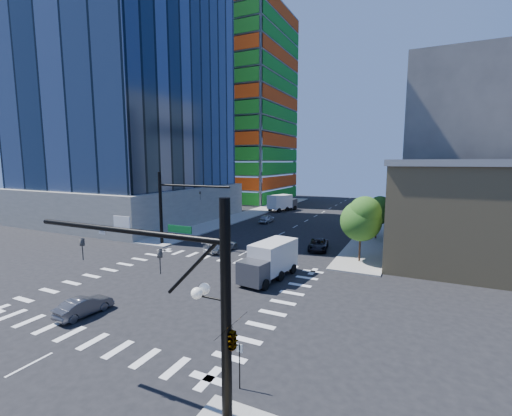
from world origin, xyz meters
The scene contains 19 objects.
ground centered at (0.00, 0.00, 0.00)m, with size 160.00×160.00×0.00m, color black.
road_markings centered at (0.00, 0.00, 0.01)m, with size 20.00×20.00×0.01m, color silver.
sidewalk_ne centered at (12.50, 40.00, 0.07)m, with size 5.00×60.00×0.15m, color gray.
sidewalk_nw centered at (-12.50, 40.00, 0.07)m, with size 5.00×60.00×0.15m, color gray.
office_tower centered at (-30.00, 25.00, 35.13)m, with size 30.00×30.00×71.00m.
construction_building centered at (-27.41, 61.93, 24.61)m, with size 25.16×34.50×70.60m.
commercial_building centered at (25.00, 22.00, 5.31)m, with size 20.50×22.50×10.60m.
bg_building_ne centered at (27.00, 55.00, 14.00)m, with size 24.00×30.00×28.00m, color #5C5653.
signal_mast_se centered at (10.60, -11.50, 5.01)m, with size 10.51×2.48×9.00m.
signal_mast_nw centered at (-10.00, 11.50, 5.49)m, with size 10.20×0.40×9.00m.
tree_south centered at (12.63, 13.90, 4.69)m, with size 4.16×4.16×6.82m.
tree_north centered at (12.93, 25.90, 3.99)m, with size 3.54×3.52×5.78m.
no_parking_sign centered at (10.70, -9.00, 1.38)m, with size 0.30×0.06×2.20m.
car_nb_far centered at (7.30, 17.11, 0.64)m, with size 2.12×4.61×1.28m, color black.
car_sb_near centered at (-2.91, 11.76, 0.71)m, with size 1.99×4.89×1.42m, color beige.
car_sb_mid centered at (-5.64, 31.41, 0.72)m, with size 1.69×4.20×1.43m, color #B8BBC1.
car_sb_cross centered at (-2.53, -6.79, 0.63)m, with size 1.33×3.82×1.26m, color #48484D.
box_truck_near centered at (5.95, 5.16, 1.43)m, with size 3.44×6.47×3.24m.
box_truck_far centered at (-8.24, 46.07, 1.52)m, with size 4.75×7.10×3.44m.
Camera 1 is at (17.62, -21.79, 10.40)m, focal length 24.00 mm.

